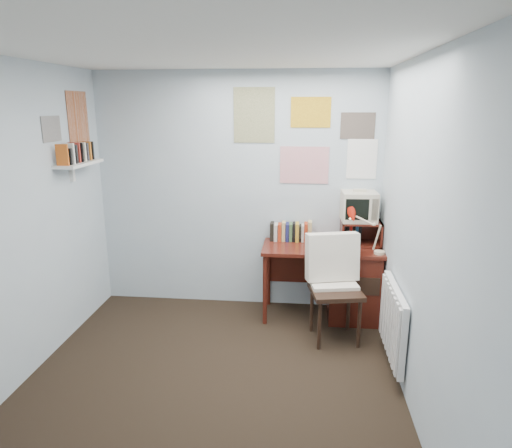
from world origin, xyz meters
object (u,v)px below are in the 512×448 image
at_px(desk, 347,280).
at_px(desk_chair, 336,292).
at_px(wall_shelf, 79,164).
at_px(radiator, 393,322).
at_px(desk_lamp, 381,235).
at_px(crt_tv, 359,205).
at_px(tv_riser, 361,233).

distance_m(desk, desk_chair, 0.52).
height_order(desk, wall_shelf, wall_shelf).
height_order(desk, radiator, desk).
height_order(desk_chair, desk_lamp, desk_lamp).
relative_size(desk_chair, wall_shelf, 1.55).
bearing_deg(radiator, crt_tv, 100.72).
xyz_separation_m(desk_chair, desk_lamp, (0.42, 0.31, 0.46)).
relative_size(desk, wall_shelf, 1.94).
bearing_deg(radiator, wall_shelf, 169.11).
bearing_deg(tv_riser, desk_lamp, -62.70).
xyz_separation_m(desk, desk_lamp, (0.27, -0.18, 0.54)).
distance_m(desk_lamp, wall_shelf, 2.93).
bearing_deg(tv_riser, crt_tv, 146.90).
height_order(tv_riser, crt_tv, crt_tv).
height_order(radiator, wall_shelf, wall_shelf).
xyz_separation_m(desk_lamp, wall_shelf, (-2.84, -0.20, 0.67)).
xyz_separation_m(crt_tv, radiator, (0.20, -1.06, -0.75)).
distance_m(desk_chair, crt_tv, 0.96).
height_order(crt_tv, radiator, crt_tv).
height_order(desk_lamp, wall_shelf, wall_shelf).
xyz_separation_m(desk_lamp, tv_riser, (-0.15, 0.29, -0.06)).
distance_m(desk, wall_shelf, 2.87).
distance_m(radiator, wall_shelf, 3.15).
distance_m(desk_chair, radiator, 0.63).
relative_size(crt_tv, radiator, 0.43).
xyz_separation_m(desk, tv_riser, (0.12, 0.11, 0.48)).
xyz_separation_m(desk_lamp, radiator, (0.02, -0.75, -0.53)).
relative_size(desk_lamp, radiator, 0.46).
xyz_separation_m(desk, desk_chair, (-0.15, -0.49, 0.08)).
height_order(desk_chair, crt_tv, crt_tv).
bearing_deg(crt_tv, desk_lamp, -62.53).
height_order(desk, desk_lamp, desk_lamp).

